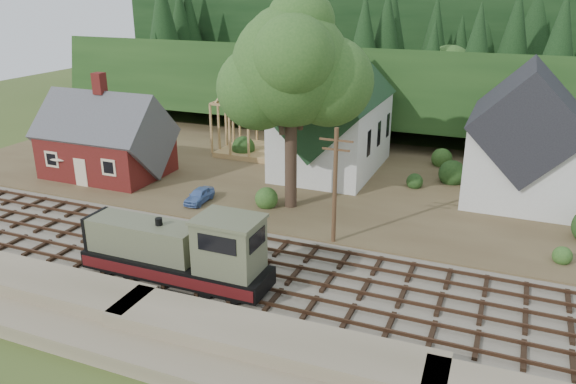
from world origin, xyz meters
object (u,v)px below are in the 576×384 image
at_px(locomotive, 181,253).
at_px(car_blue, 199,195).
at_px(car_green, 83,155).
at_px(patio_set, 64,156).

height_order(locomotive, car_blue, locomotive).
relative_size(car_green, patio_set, 1.41).
distance_m(locomotive, car_green, 26.91).
xyz_separation_m(locomotive, car_green, (-21.50, 16.15, -1.13)).
xyz_separation_m(locomotive, car_blue, (-5.49, 11.02, -1.16)).
distance_m(car_green, patio_set, 5.66).
bearing_deg(car_green, car_blue, -95.75).
xyz_separation_m(car_blue, patio_set, (-13.53, 0.29, 1.59)).
bearing_deg(patio_set, car_blue, -1.23).
relative_size(locomotive, car_green, 3.14).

